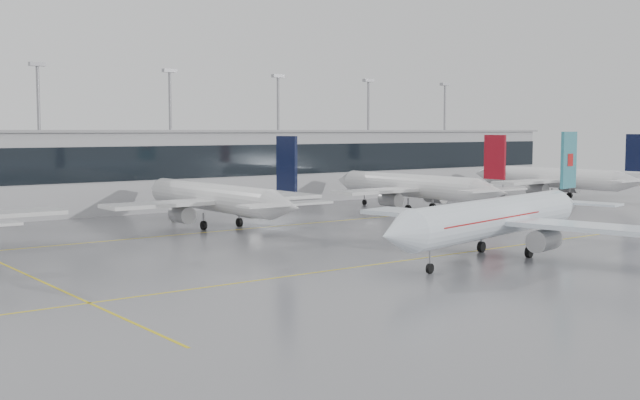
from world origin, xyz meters
TOP-DOWN VIEW (x-y plane):
  - ground at (0.00, 0.00)m, footprint 320.00×320.00m
  - taxi_line_main at (0.00, 0.00)m, footprint 120.00×0.25m
  - taxi_line_north at (0.00, 30.00)m, footprint 120.00×0.25m
  - taxi_line_cross at (-30.00, 15.00)m, footprint 0.25×60.00m
  - terminal at (0.00, 62.00)m, footprint 180.00×15.00m
  - terminal_glass at (0.00, 54.45)m, footprint 180.00×0.20m
  - terminal_roof at (0.00, 62.00)m, footprint 182.00×16.00m
  - light_masts at (0.00, 68.00)m, footprint 156.40×1.00m
  - air_canada_jet at (10.09, -3.76)m, footprint 37.99×31.20m
  - parked_jet_c at (-0.00, 33.69)m, footprint 29.64×36.96m
  - parked_jet_d at (35.00, 33.69)m, footprint 29.64×36.96m
  - parked_jet_e at (70.00, 33.69)m, footprint 29.64×36.96m

SIDE VIEW (x-z plane):
  - ground at x=0.00m, z-range 0.00..0.00m
  - taxi_line_main at x=0.00m, z-range 0.00..0.01m
  - taxi_line_north at x=0.00m, z-range 0.00..0.01m
  - taxi_line_cross at x=-30.00m, z-range 0.00..0.01m
  - parked_jet_c at x=0.00m, z-range -2.15..9.57m
  - parked_jet_d at x=35.00m, z-range -2.15..9.57m
  - parked_jet_e at x=70.00m, z-range -2.15..9.57m
  - air_canada_jet at x=10.09m, z-range -2.21..9.98m
  - terminal at x=0.00m, z-range 0.00..12.00m
  - terminal_glass at x=0.00m, z-range 5.00..10.00m
  - terminal_roof at x=0.00m, z-range 12.00..12.40m
  - light_masts at x=0.00m, z-range 2.04..24.64m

